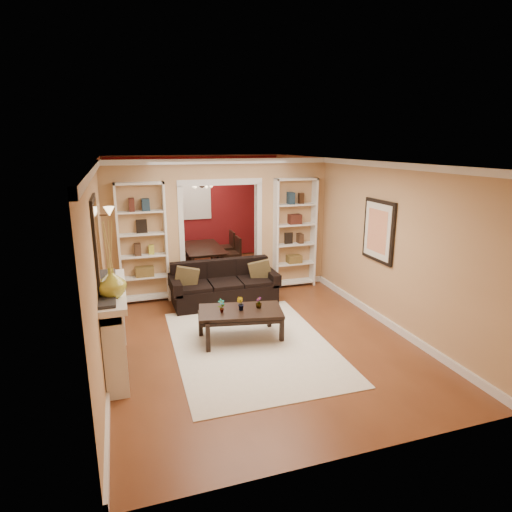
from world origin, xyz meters
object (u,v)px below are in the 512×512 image
object	(u,v)px
sofa	(224,284)
bookshelf_right	(294,233)
dining_table	(204,258)
bookshelf_left	(143,244)
fireplace	(116,329)
coffee_table	(241,324)

from	to	relation	value
sofa	bookshelf_right	world-z (taller)	bookshelf_right
sofa	dining_table	world-z (taller)	sofa
sofa	bookshelf_left	bearing A→B (deg)	157.83
fireplace	coffee_table	bearing A→B (deg)	10.94
bookshelf_left	fireplace	world-z (taller)	bookshelf_left
fireplace	dining_table	size ratio (longest dim) A/B	1.05
sofa	dining_table	bearing A→B (deg)	88.07
sofa	fireplace	bearing A→B (deg)	-135.20
bookshelf_right	fireplace	bearing A→B (deg)	-145.20
bookshelf_right	dining_table	bearing A→B (deg)	131.94
bookshelf_right	fireplace	xyz separation A→B (m)	(-3.64, -2.53, -0.57)
coffee_table	bookshelf_left	world-z (taller)	bookshelf_left
coffee_table	fireplace	world-z (taller)	fireplace
coffee_table	bookshelf_right	distance (m)	2.97
coffee_table	bookshelf_left	distance (m)	2.69
coffee_table	fireplace	size ratio (longest dim) A/B	0.75
bookshelf_right	fireplace	size ratio (longest dim) A/B	1.35
fireplace	bookshelf_right	bearing A→B (deg)	34.80
dining_table	bookshelf_left	bearing A→B (deg)	139.79
bookshelf_left	bookshelf_right	bearing A→B (deg)	0.00
fireplace	bookshelf_left	bearing A→B (deg)	77.95
coffee_table	dining_table	size ratio (longest dim) A/B	0.79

